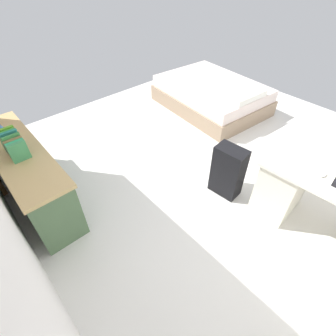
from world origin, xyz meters
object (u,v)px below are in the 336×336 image
at_px(desk, 329,206).
at_px(bed, 212,95).
at_px(suitcase_black, 228,171).
at_px(computer_mouse, 323,174).
at_px(credenza, 29,175).

xyz_separation_m(desk, bed, (2.61, -1.22, -0.14)).
relative_size(bed, suitcase_black, 3.01).
height_order(bed, computer_mouse, computer_mouse).
bearing_deg(credenza, computer_mouse, -138.95).
height_order(credenza, bed, credenza).
bearing_deg(desk, computer_mouse, 24.74).
xyz_separation_m(credenza, bed, (0.10, -3.33, -0.13)).
bearing_deg(bed, desk, 154.96).
xyz_separation_m(suitcase_black, computer_mouse, (-0.87, -0.23, 0.42)).
bearing_deg(credenza, suitcase_black, -129.06).
bearing_deg(suitcase_black, computer_mouse, -171.33).
relative_size(desk, suitcase_black, 2.23).
xyz_separation_m(credenza, suitcase_black, (-1.47, -1.81, -0.04)).
distance_m(credenza, computer_mouse, 3.12).
relative_size(suitcase_black, computer_mouse, 6.67).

